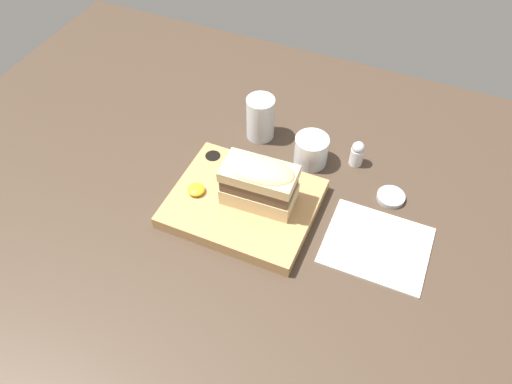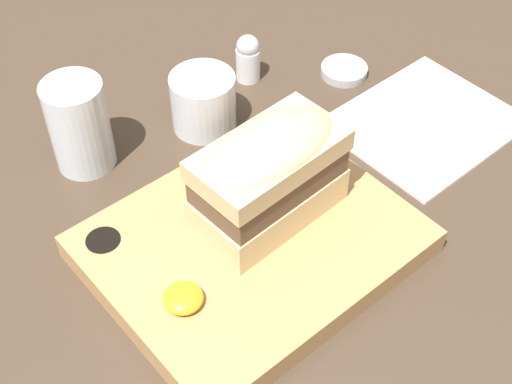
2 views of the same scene
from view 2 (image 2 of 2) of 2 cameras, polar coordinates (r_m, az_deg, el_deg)
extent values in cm
cube|color=#423326|center=(66.40, -1.09, -8.50)|extent=(144.53, 120.41, 2.00)
cube|color=tan|center=(67.22, -0.34, -4.18)|extent=(28.26, 23.19, 2.78)
cylinder|color=black|center=(67.68, -12.05, -4.13)|extent=(3.25, 3.25, 1.39)
cube|color=#DBBC84|center=(66.58, 1.01, -0.60)|extent=(14.39, 8.14, 3.69)
cube|color=brown|center=(64.26, 1.05, 1.36)|extent=(13.81, 7.81, 2.76)
cube|color=#DBBC84|center=(62.52, 1.08, 2.96)|extent=(14.39, 8.14, 2.21)
ellipsoid|color=#DBBC84|center=(61.89, 1.09, 3.58)|extent=(14.10, 7.98, 3.32)
ellipsoid|color=gold|center=(61.26, -5.84, -8.43)|extent=(3.48, 3.48, 1.39)
cylinder|color=silver|center=(75.63, -13.96, 5.21)|extent=(6.31, 6.31, 10.19)
cylinder|color=silver|center=(77.32, -13.62, 3.76)|extent=(5.55, 5.55, 4.59)
cylinder|color=silver|center=(79.37, -4.23, 7.20)|extent=(7.24, 7.24, 6.56)
cylinder|color=black|center=(79.84, -4.21, 6.78)|extent=(6.52, 6.52, 4.66)
cube|color=white|center=(83.39, 13.34, 5.40)|extent=(19.42, 16.38, 0.40)
cylinder|color=white|center=(86.70, -0.64, 10.18)|extent=(2.92, 2.92, 4.11)
sphere|color=#B7B7BC|center=(85.20, -0.65, 11.58)|extent=(2.78, 2.78, 2.78)
cylinder|color=#B2B2B7|center=(88.88, 7.06, 9.62)|extent=(5.69, 5.69, 1.08)
camera|label=1|loc=(0.65, 96.38, 27.06)|focal=35.00mm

